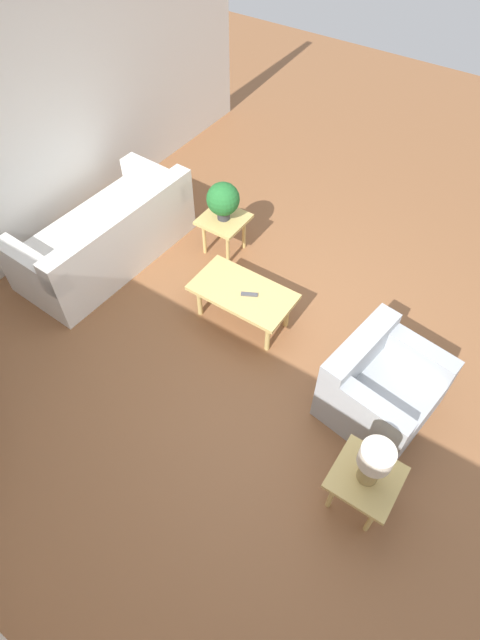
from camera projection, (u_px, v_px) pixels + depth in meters
ground_plane at (272, 354)px, 4.84m from camera, size 14.00×14.00×0.00m
wall_right at (14, 131)px, 4.89m from camera, size 0.12×7.20×2.70m
sofa at (107, 238)px, 5.46m from camera, size 1.00×2.02×0.79m
armchair at (379, 387)px, 4.24m from camera, size 0.92×0.99×0.74m
coffee_table at (243, 294)px, 4.83m from camera, size 1.00×0.54×0.43m
side_table_plant at (224, 224)px, 5.48m from camera, size 0.48×0.48×0.46m
side_table_lamp at (365, 480)px, 3.64m from camera, size 0.48×0.48×0.46m
potted_plant at (223, 200)px, 5.23m from camera, size 0.35×0.35×0.43m
table_lamp at (374, 462)px, 3.38m from camera, size 0.24×0.24×0.42m
remote_control at (249, 294)px, 4.74m from camera, size 0.16×0.11×0.02m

